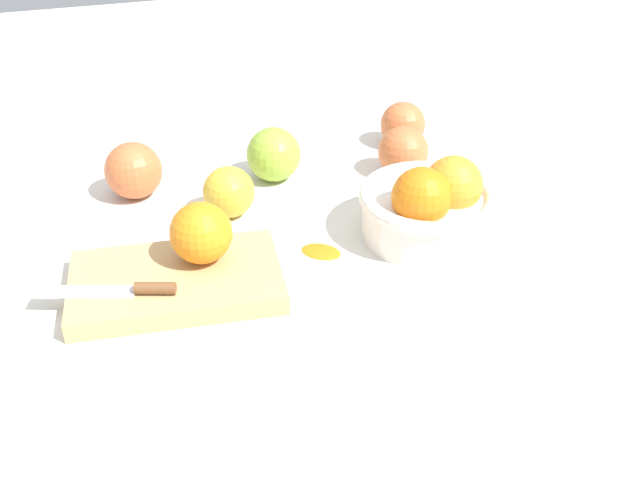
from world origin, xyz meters
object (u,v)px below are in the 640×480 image
(cutting_board, at_px, (177,282))
(apple_front_center, at_px, (274,154))
(knife, at_px, (125,290))
(bowl, at_px, (430,205))
(apple_front_right, at_px, (229,192))
(apple_front_right_2, at_px, (134,171))
(orange_on_board, at_px, (201,233))
(apple_front_left, at_px, (403,152))
(apple_front_left_2, at_px, (403,124))

(cutting_board, distance_m, apple_front_center, 0.30)
(cutting_board, relative_size, knife, 1.58)
(bowl, relative_size, apple_front_right, 2.54)
(cutting_board, relative_size, apple_front_right_2, 3.01)
(apple_front_right, distance_m, apple_front_right_2, 0.15)
(orange_on_board, bearing_deg, apple_front_left, -152.54)
(apple_front_left, relative_size, apple_front_center, 0.94)
(knife, bearing_deg, apple_front_left, -153.44)
(orange_on_board, xyz_separation_m, apple_front_right_2, (0.06, -0.22, -0.02))
(apple_front_center, height_order, apple_front_left_2, apple_front_center)
(bowl, distance_m, apple_front_left_2, 0.28)
(cutting_board, height_order, apple_front_right, apple_front_right)
(bowl, bearing_deg, apple_front_right_2, -32.95)
(apple_front_right_2, bearing_deg, bowl, 147.05)
(bowl, relative_size, knife, 1.16)
(apple_front_right_2, bearing_deg, apple_front_left_2, -174.67)
(apple_front_center, bearing_deg, bowl, 124.52)
(orange_on_board, bearing_deg, apple_front_center, -123.56)
(knife, height_order, apple_front_right, apple_front_right)
(apple_front_left, distance_m, apple_front_right, 0.27)
(bowl, bearing_deg, apple_front_right, -29.81)
(orange_on_board, height_order, apple_front_right, orange_on_board)
(knife, distance_m, apple_front_left_2, 0.55)
(cutting_board, xyz_separation_m, apple_front_right_2, (0.02, -0.24, 0.03))
(apple_front_center, bearing_deg, apple_front_right_2, -2.83)
(bowl, distance_m, orange_on_board, 0.29)
(orange_on_board, xyz_separation_m, knife, (0.09, 0.04, -0.03))
(apple_front_center, bearing_deg, apple_front_left_2, -167.61)
(bowl, distance_m, apple_front_right, 0.27)
(orange_on_board, bearing_deg, cutting_board, 27.80)
(apple_front_center, distance_m, apple_front_left_2, 0.23)
(orange_on_board, height_order, apple_front_center, orange_on_board)
(apple_front_right, bearing_deg, apple_front_left_2, -156.88)
(bowl, xyz_separation_m, apple_front_right, (0.23, -0.13, -0.01))
(apple_front_right_2, relative_size, apple_front_left_2, 1.11)
(apple_front_right, distance_m, apple_front_center, 0.12)
(knife, bearing_deg, bowl, -174.15)
(knife, relative_size, apple_front_left_2, 2.12)
(bowl, relative_size, apple_front_center, 2.23)
(knife, xyz_separation_m, apple_front_right, (-0.15, -0.17, 0.01))
(apple_front_left, bearing_deg, apple_front_left_2, -112.98)
(apple_front_right, bearing_deg, apple_front_right_2, -38.64)
(cutting_board, distance_m, apple_front_left, 0.41)
(cutting_board, bearing_deg, orange_on_board, -152.20)
(bowl, height_order, knife, bowl)
(bowl, relative_size, apple_front_left, 2.37)
(apple_front_left_2, bearing_deg, knife, 33.41)
(apple_front_right, bearing_deg, bowl, 150.19)
(cutting_board, bearing_deg, apple_front_center, -127.37)
(bowl, relative_size, apple_front_left_2, 2.46)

